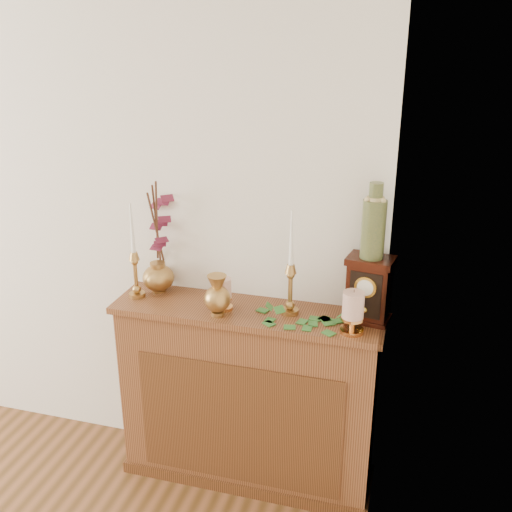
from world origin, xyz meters
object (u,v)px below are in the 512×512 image
(ginger_jar, at_px, (161,240))
(mantel_clock, at_px, (369,290))
(bud_vase, at_px, (217,296))
(candlestick_center, at_px, (290,281))
(ceramic_vase, at_px, (374,225))
(candlestick_left, at_px, (135,267))

(ginger_jar, bearing_deg, mantel_clock, -4.05)
(bud_vase, xyz_separation_m, mantel_clock, (0.64, 0.14, 0.05))
(candlestick_center, xyz_separation_m, mantel_clock, (0.34, 0.03, -0.01))
(bud_vase, height_order, mantel_clock, mantel_clock)
(candlestick_center, distance_m, bud_vase, 0.33)
(mantel_clock, xyz_separation_m, ceramic_vase, (0.00, 0.00, 0.29))
(candlestick_left, relative_size, mantel_clock, 1.57)
(ginger_jar, height_order, ceramic_vase, ceramic_vase)
(ginger_jar, xyz_separation_m, ceramic_vase, (0.99, -0.07, 0.18))
(ginger_jar, bearing_deg, bud_vase, -30.66)
(ginger_jar, relative_size, ceramic_vase, 1.74)
(ginger_jar, distance_m, mantel_clock, 1.00)
(ginger_jar, bearing_deg, ceramic_vase, -3.90)
(candlestick_center, distance_m, ginger_jar, 0.67)
(bud_vase, distance_m, ceramic_vase, 0.74)
(candlestick_left, xyz_separation_m, mantel_clock, (1.07, 0.05, -0.01))
(candlestick_center, height_order, ginger_jar, ginger_jar)
(ceramic_vase, bearing_deg, bud_vase, -167.55)
(candlestick_left, height_order, ginger_jar, ginger_jar)
(mantel_clock, bearing_deg, ginger_jar, -174.81)
(ginger_jar, distance_m, ceramic_vase, 1.01)
(bud_vase, height_order, ceramic_vase, ceramic_vase)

